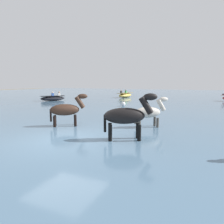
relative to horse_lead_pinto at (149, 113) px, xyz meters
The scene contains 8 objects.
ground_plane 4.16m from the horse_lead_pinto, 124.57° to the right, with size 120.00×120.00×0.00m, color #756B56.
water_surface 7.12m from the horse_lead_pinto, 108.79° to the left, with size 90.00×90.00×0.42m, color slate.
horse_lead_pinto is the anchor object (origin of this frame).
horse_trailing_dark_bay 3.92m from the horse_lead_pinto, 159.15° to the right, with size 1.64×1.32×1.96m.
horse_flank_black 2.46m from the horse_lead_pinto, 94.40° to the right, with size 1.89×1.18×2.12m.
boat_far_offshore 16.32m from the horse_lead_pinto, 145.91° to the left, with size 2.36×2.76×1.04m.
boat_distant_west 19.16m from the horse_lead_pinto, 114.39° to the left, with size 1.50×3.05×1.10m.
channel_buoy 8.54m from the horse_lead_pinto, 119.68° to the left, with size 0.40×0.40×0.91m.
Camera 1 is at (4.69, -6.09, 2.52)m, focal length 33.22 mm.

